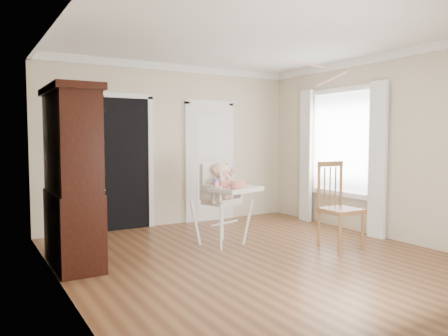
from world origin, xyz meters
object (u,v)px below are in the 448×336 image
china_cabinet (72,177)px  dining_chair (339,208)px  high_chair (222,194)px  sippy_cup (216,184)px  cake (238,185)px

china_cabinet → dining_chair: size_ratio=1.78×
high_chair → sippy_cup: 0.28m
cake → high_chair: bearing=113.1°
cake → china_cabinet: (-2.06, 0.29, 0.18)m
high_chair → china_cabinet: bearing=162.8°
sippy_cup → china_cabinet: bearing=173.7°
dining_chair → cake: bearing=152.1°
high_chair → dining_chair: 1.58m
sippy_cup → dining_chair: dining_chair is taller
china_cabinet → cake: bearing=-8.0°
sippy_cup → dining_chair: size_ratio=0.15×
high_chair → china_cabinet: 1.98m
dining_chair → china_cabinet: bearing=165.0°
cake → china_cabinet: size_ratio=0.12×
sippy_cup → cake: bearing=-18.9°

